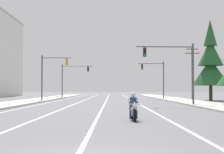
% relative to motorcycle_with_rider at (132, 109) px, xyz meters
% --- Properties ---
extents(lane_stripe_center, '(0.16, 100.00, 0.01)m').
position_rel_motorcycle_with_rider_xyz_m(lane_stripe_center, '(-1.94, 34.43, -0.58)').
color(lane_stripe_center, beige).
rests_on(lane_stripe_center, ground).
extents(lane_stripe_left, '(0.16, 100.00, 0.01)m').
position_rel_motorcycle_with_rider_xyz_m(lane_stripe_left, '(-5.21, 34.43, -0.58)').
color(lane_stripe_left, beige).
rests_on(lane_stripe_left, ground).
extents(lane_stripe_right, '(0.16, 100.00, 0.01)m').
position_rel_motorcycle_with_rider_xyz_m(lane_stripe_right, '(1.85, 34.43, -0.58)').
color(lane_stripe_right, beige).
rests_on(lane_stripe_right, ground).
extents(lane_stripe_far_left, '(0.16, 100.00, 0.01)m').
position_rel_motorcycle_with_rider_xyz_m(lane_stripe_far_left, '(-8.80, 34.43, -0.58)').
color(lane_stripe_far_left, beige).
rests_on(lane_stripe_far_left, ground).
extents(sidewalk_kerb_right, '(4.40, 110.00, 0.14)m').
position_rel_motorcycle_with_rider_xyz_m(sidewalk_kerb_right, '(8.68, 29.43, -0.52)').
color(sidewalk_kerb_right, '#ADA89E').
rests_on(sidewalk_kerb_right, ground).
extents(sidewalk_kerb_left, '(4.40, 110.00, 0.14)m').
position_rel_motorcycle_with_rider_xyz_m(sidewalk_kerb_left, '(-11.99, 29.43, -0.52)').
color(sidewalk_kerb_left, '#ADA89E').
rests_on(sidewalk_kerb_left, ground).
extents(motorcycle_with_rider, '(0.70, 2.19, 1.46)m').
position_rel_motorcycle_with_rider_xyz_m(motorcycle_with_rider, '(0.00, 0.00, 0.00)').
color(motorcycle_with_rider, black).
rests_on(motorcycle_with_rider, ground).
extents(traffic_signal_near_right, '(5.80, 0.65, 6.20)m').
position_rel_motorcycle_with_rider_xyz_m(traffic_signal_near_right, '(5.29, 16.47, 3.57)').
color(traffic_signal_near_right, '#47474C').
rests_on(traffic_signal_near_right, ground).
extents(traffic_signal_near_left, '(4.03, 0.42, 6.20)m').
position_rel_motorcycle_with_rider_xyz_m(traffic_signal_near_left, '(-9.40, 28.61, 3.46)').
color(traffic_signal_near_left, '#47474C').
rests_on(traffic_signal_near_left, ground).
extents(traffic_signal_mid_right, '(4.20, 0.43, 6.20)m').
position_rel_motorcycle_with_rider_xyz_m(traffic_signal_mid_right, '(6.15, 39.16, 3.47)').
color(traffic_signal_mid_right, '#47474C').
rests_on(traffic_signal_mid_right, ground).
extents(traffic_signal_mid_left, '(5.67, 0.45, 6.20)m').
position_rel_motorcycle_with_rider_xyz_m(traffic_signal_mid_left, '(-8.55, 45.52, 3.56)').
color(traffic_signal_mid_left, '#47474C').
rests_on(traffic_signal_mid_left, ground).
extents(utility_pole_right_far, '(2.21, 0.26, 8.26)m').
position_rel_motorcycle_with_rider_xyz_m(utility_pole_right_far, '(11.34, 35.99, 3.88)').
color(utility_pole_right_far, brown).
rests_on(utility_pole_right_far, ground).
extents(conifer_tree_right_verge_far, '(5.36, 5.36, 11.79)m').
position_rel_motorcycle_with_rider_xyz_m(conifer_tree_right_verge_far, '(13.18, 32.47, 4.82)').
color(conifer_tree_right_verge_far, '#423023').
rests_on(conifer_tree_right_verge_far, ground).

